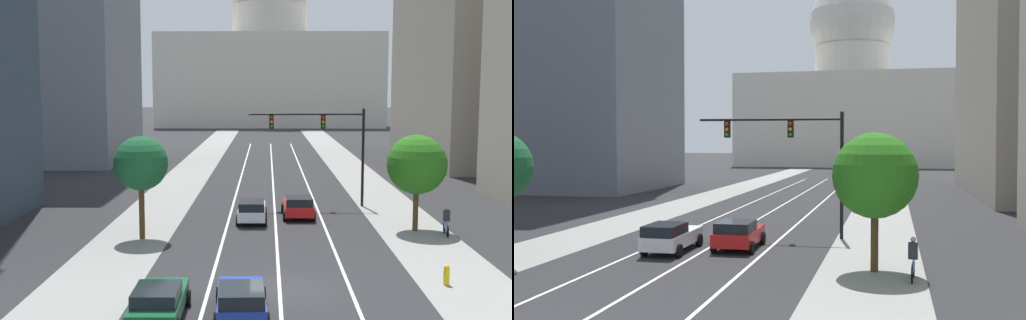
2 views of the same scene
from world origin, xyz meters
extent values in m
plane|color=#2B2B2D|center=(0.00, 40.00, 0.00)|extent=(400.00, 400.00, 0.00)
cube|color=gray|center=(-8.27, 35.00, 0.01)|extent=(4.39, 130.00, 0.01)
cube|color=gray|center=(8.27, 35.00, 0.01)|extent=(4.39, 130.00, 0.01)
cube|color=white|center=(-3.04, 25.00, 0.01)|extent=(0.16, 90.00, 0.01)
cube|color=white|center=(0.00, 25.00, 0.01)|extent=(0.16, 90.00, 0.01)
cube|color=white|center=(3.04, 25.00, 0.01)|extent=(0.16, 90.00, 0.01)
cube|color=beige|center=(0.00, 119.45, 9.93)|extent=(48.36, 27.91, 19.87)
cylinder|color=beige|center=(0.00, 119.45, 23.37)|extent=(16.71, 16.71, 6.99)
sphere|color=beige|center=(0.00, 119.45, 32.15)|extent=(19.21, 19.21, 19.21)
cube|color=red|center=(1.52, 15.34, 0.65)|extent=(1.97, 4.04, 0.65)
cube|color=black|center=(1.53, 14.62, 1.22)|extent=(1.78, 2.10, 0.50)
cylinder|color=black|center=(0.55, 16.68, 0.32)|extent=(0.23, 0.64, 0.64)
cylinder|color=black|center=(2.43, 16.72, 0.32)|extent=(0.23, 0.64, 0.64)
cylinder|color=black|center=(0.60, 13.96, 0.32)|extent=(0.23, 0.64, 0.64)
cylinder|color=black|center=(2.49, 14.00, 0.32)|extent=(0.23, 0.64, 0.64)
cube|color=silver|center=(-1.52, 13.99, 0.65)|extent=(1.74, 4.40, 0.65)
cube|color=black|center=(-1.51, 12.94, 1.23)|extent=(1.60, 2.25, 0.52)
cylinder|color=black|center=(-2.39, 15.48, 0.32)|extent=(0.22, 0.64, 0.64)
cylinder|color=black|center=(-0.67, 15.49, 0.32)|extent=(0.22, 0.64, 0.64)
cylinder|color=black|center=(-2.37, 12.49, 0.32)|extent=(0.22, 0.64, 0.64)
cylinder|color=black|center=(-0.65, 12.50, 0.32)|extent=(0.22, 0.64, 0.64)
cylinder|color=black|center=(6.37, 19.27, 3.55)|extent=(0.20, 0.20, 7.09)
cylinder|color=black|center=(2.24, 19.27, 6.68)|extent=(8.26, 0.14, 0.14)
cube|color=black|center=(3.48, 19.27, 6.13)|extent=(0.32, 0.28, 0.96)
sphere|color=red|center=(3.48, 19.12, 6.43)|extent=(0.20, 0.20, 0.20)
sphere|color=orange|center=(3.48, 19.12, 6.13)|extent=(0.20, 0.20, 0.20)
sphere|color=green|center=(3.48, 19.12, 5.83)|extent=(0.20, 0.20, 0.20)
cube|color=black|center=(-0.23, 19.27, 6.13)|extent=(0.32, 0.28, 0.96)
sphere|color=red|center=(-0.23, 19.12, 6.43)|extent=(0.20, 0.20, 0.20)
sphere|color=orange|center=(-0.23, 19.12, 6.13)|extent=(0.20, 0.20, 0.20)
sphere|color=green|center=(-0.23, 19.12, 5.83)|extent=(0.20, 0.20, 0.20)
cylinder|color=black|center=(9.89, 9.65, 0.33)|extent=(0.11, 0.66, 0.66)
cylinder|color=black|center=(9.98, 10.69, 0.33)|extent=(0.11, 0.66, 0.66)
cube|color=#1959B2|center=(9.94, 10.17, 0.55)|extent=(0.16, 1.00, 0.36)
cube|color=#262833|center=(9.93, 10.12, 1.18)|extent=(0.39, 0.31, 0.64)
sphere|color=tan|center=(9.94, 10.19, 1.61)|extent=(0.22, 0.22, 0.22)
cylinder|color=#51381E|center=(8.41, 11.38, 1.39)|extent=(0.32, 0.32, 2.78)
sphere|color=#2A721B|center=(8.41, 11.38, 4.03)|extent=(3.58, 3.58, 3.58)
camera|label=1|loc=(-0.55, -26.64, 8.67)|focal=44.85mm
camera|label=2|loc=(9.11, -12.89, 5.46)|focal=40.53mm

